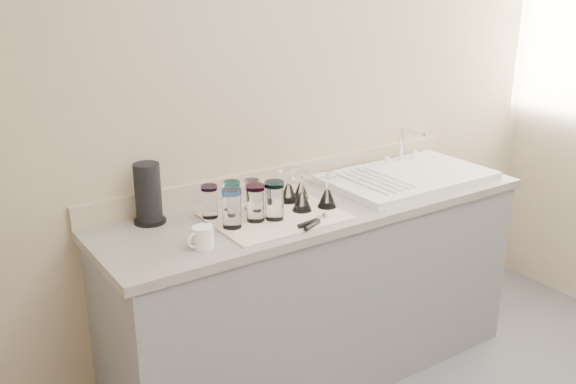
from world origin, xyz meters
TOP-DOWN VIEW (x-y plane):
  - counter_unit at (0.00, 1.20)m, footprint 2.06×0.62m
  - sink_unit at (0.55, 1.20)m, footprint 0.82×0.50m
  - dish_towel at (-0.27, 1.15)m, footprint 0.55×0.42m
  - tumbler_teal at (-0.50, 1.29)m, footprint 0.07×0.07m
  - tumbler_cyan at (-0.40, 1.28)m, footprint 0.07×0.07m
  - tumbler_purple at (-0.31, 1.27)m, footprint 0.07×0.07m
  - tumbler_magenta at (-0.48, 1.14)m, footprint 0.08×0.08m
  - tumbler_blue at (-0.36, 1.15)m, footprint 0.08×0.08m
  - tumbler_lavender at (-0.29, 1.12)m, footprint 0.08×0.08m
  - goblet_back_left at (-0.12, 1.26)m, footprint 0.08×0.08m
  - goblet_back_right at (-0.05, 1.27)m, footprint 0.07×0.07m
  - goblet_front_left at (-0.14, 1.13)m, footprint 0.09×0.09m
  - goblet_front_right at (-0.02, 1.11)m, footprint 0.08×0.08m
  - can_opener at (-0.19, 0.97)m, footprint 0.16×0.09m
  - white_mug at (-0.66, 1.04)m, footprint 0.12×0.10m
  - paper_towel_roll at (-0.73, 1.39)m, footprint 0.14×0.14m

SIDE VIEW (x-z plane):
  - counter_unit at x=0.00m, z-range 0.00..0.90m
  - dish_towel at x=-0.27m, z-range 0.90..0.91m
  - can_opener at x=-0.19m, z-range 0.91..0.93m
  - sink_unit at x=0.55m, z-range 0.81..1.03m
  - white_mug at x=-0.66m, z-range 0.90..0.98m
  - goblet_back_right at x=-0.05m, z-range 0.89..1.02m
  - goblet_back_left at x=-0.12m, z-range 0.88..1.03m
  - goblet_front_right at x=-0.02m, z-range 0.88..1.03m
  - goblet_front_left at x=-0.14m, z-range 0.88..1.04m
  - tumbler_purple at x=-0.31m, z-range 0.91..1.04m
  - tumbler_teal at x=-0.50m, z-range 0.91..1.05m
  - tumbler_cyan at x=-0.40m, z-range 0.91..1.05m
  - tumbler_blue at x=-0.36m, z-range 0.91..1.06m
  - tumbler_magenta at x=-0.48m, z-range 0.91..1.07m
  - tumbler_lavender at x=-0.29m, z-range 0.91..1.07m
  - paper_towel_roll at x=-0.73m, z-range 0.90..1.15m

